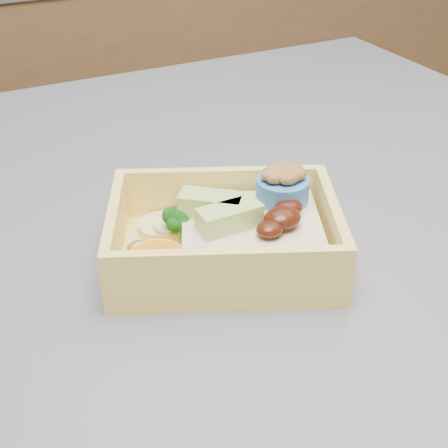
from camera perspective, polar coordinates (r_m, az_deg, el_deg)
name	(u,v)px	position (r m, az deg, el deg)	size (l,w,h in m)	color
bento_box	(231,234)	(0.48, 0.67, -0.96)	(0.21, 0.18, 0.06)	#FEE069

